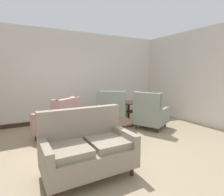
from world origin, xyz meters
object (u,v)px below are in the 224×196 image
Objects in this scene: porcelain_vase at (110,116)px; settee at (87,148)px; coffee_table at (111,125)px; armchair_foreground_right at (150,113)px; armchair_near_window at (112,111)px; side_table at (128,111)px; armchair_back_corner at (59,122)px.

porcelain_vase is 1.23m from settee.
settee is at bearing -135.74° from coffee_table.
porcelain_vase is at bearing 82.23° from armchair_foreground_right.
settee is at bearing -135.50° from porcelain_vase.
settee is at bearing 93.43° from armchair_foreground_right.
settee reaches higher than coffee_table.
armchair_foreground_right is at bearing 29.08° from settee.
armchair_foreground_right is 1.15m from armchair_near_window.
coffee_table is 1.28m from settee.
porcelain_vase is at bearing 44.55° from settee.
armchair_near_window is (0.83, 1.38, -0.22)m from porcelain_vase.
porcelain_vase is (-0.06, -0.05, 0.22)m from coffee_table.
armchair_near_window is (0.77, 1.33, -0.00)m from coffee_table.
armchair_foreground_right reaches higher than settee.
settee is 2.79m from armchair_near_window.
settee is 2.85m from side_table.
armchair_foreground_right is 0.68m from side_table.
armchair_back_corner is (-0.03, 1.74, 0.01)m from settee.
porcelain_vase reaches higher than coffee_table.
porcelain_vase is 1.67m from side_table.
coffee_table is 0.24m from porcelain_vase.
coffee_table is at bearing -138.48° from side_table.
armchair_near_window reaches higher than coffee_table.
porcelain_vase is 0.27× the size of armchair_near_window.
coffee_table is 1.58m from armchair_foreground_right.
side_table is (1.24, 1.09, -0.23)m from porcelain_vase.
armchair_near_window is 1.65× the size of side_table.
settee and armchair_back_corner have the same top height.
settee is 1.74m from armchair_back_corner.
armchair_foreground_right is at bearing -60.54° from side_table.
coffee_table is 1.54m from armchair_near_window.
armchair_foreground_right reaches higher than armchair_back_corner.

